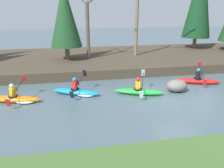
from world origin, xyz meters
TOP-DOWN VIEW (x-y plane):
  - ground_plane at (0.00, 0.00)m, footprint 90.00×90.00m
  - riverbank_far at (0.00, 8.60)m, footprint 44.00×9.70m
  - conifer_tree_mid_left at (-6.08, 7.59)m, footprint 2.45×2.45m
  - bare_tree_upstream at (-4.35, 7.68)m, footprint 3.24×3.20m
  - bare_tree_mid_upstream at (-0.13, 8.43)m, footprint 4.26×4.21m
  - kayaker_lead at (2.15, 1.92)m, footprint 2.75×2.01m
  - kayaker_middle at (-2.16, 0.79)m, footprint 2.74×2.00m
  - kayaker_trailing at (-5.52, 1.36)m, footprint 2.71×1.96m
  - kayaker_far_back at (-8.66, 0.92)m, footprint 2.78×2.05m
  - boulder_midstream at (0.11, 0.85)m, footprint 1.22×0.96m

SIDE VIEW (x-z plane):
  - ground_plane at x=0.00m, z-range 0.00..0.00m
  - kayaker_trailing at x=-5.52m, z-range -0.40..0.80m
  - kayaker_far_back at x=-8.66m, z-range -0.40..0.80m
  - kayaker_lead at x=2.15m, z-range -0.38..0.82m
  - kayaker_middle at x=-2.16m, z-range -0.38..0.82m
  - riverbank_far at x=0.00m, z-range 0.00..0.66m
  - boulder_midstream at x=0.11m, z-range 0.00..0.69m
  - bare_tree_upstream at x=-4.35m, z-range 0.49..6.34m
  - conifer_tree_mid_left at x=-6.08m, z-range 1.18..6.97m
  - bare_tree_mid_upstream at x=-0.13m, z-range 0.43..8.22m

